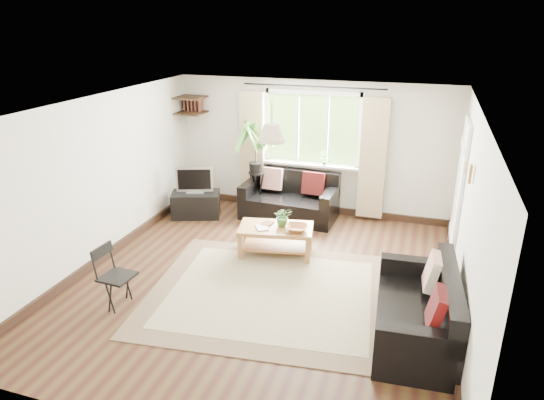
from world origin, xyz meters
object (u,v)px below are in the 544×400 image
(tv_stand, at_px, (196,204))
(sofa_back, at_px, (289,197))
(coffee_table, at_px, (276,240))
(sofa_right, at_px, (416,307))
(folding_chair, at_px, (117,278))
(palm_stand, at_px, (256,169))

(tv_stand, bearing_deg, sofa_back, -4.29)
(coffee_table, height_order, tv_stand, tv_stand)
(sofa_right, xyz_separation_m, coffee_table, (-2.10, 1.49, -0.17))
(sofa_right, distance_m, coffee_table, 2.58)
(sofa_right, relative_size, folding_chair, 2.10)
(folding_chair, bearing_deg, sofa_right, -78.65)
(coffee_table, relative_size, palm_stand, 0.65)
(palm_stand, bearing_deg, folding_chair, -99.69)
(coffee_table, bearing_deg, tv_stand, 151.69)
(sofa_back, bearing_deg, folding_chair, -107.39)
(sofa_right, bearing_deg, palm_stand, -139.15)
(palm_stand, height_order, folding_chair, palm_stand)
(tv_stand, height_order, folding_chair, folding_chair)
(sofa_back, bearing_deg, coffee_table, -79.38)
(coffee_table, height_order, folding_chair, folding_chair)
(sofa_back, relative_size, sofa_right, 0.99)
(folding_chair, bearing_deg, palm_stand, -5.98)
(sofa_back, distance_m, palm_stand, 0.79)
(coffee_table, xyz_separation_m, folding_chair, (-1.43, -1.96, 0.17))
(folding_chair, bearing_deg, coffee_table, -32.46)
(sofa_back, relative_size, palm_stand, 0.98)
(sofa_back, xyz_separation_m, palm_stand, (-0.64, 0.05, 0.46))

